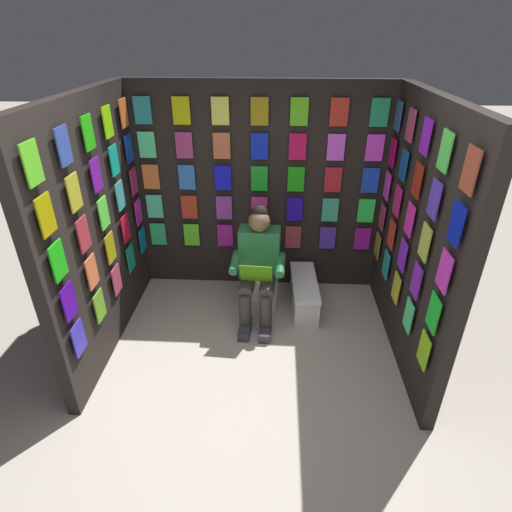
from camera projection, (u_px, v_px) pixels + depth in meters
ground_plane at (247, 422)px, 3.17m from camera, size 30.00×30.00×0.00m
display_wall_back at (260, 191)px, 4.41m from camera, size 2.71×0.14×2.24m
display_wall_left at (416, 237)px, 3.44m from camera, size 0.14×2.00×2.24m
display_wall_right at (98, 230)px, 3.56m from camera, size 0.14×2.00×2.24m
toilet at (260, 277)px, 4.39m from camera, size 0.41×0.56×0.77m
person_reading at (258, 266)px, 4.06m from camera, size 0.54×0.70×1.19m
comic_longbox_near at (304, 293)px, 4.42m from camera, size 0.29×0.81×0.32m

